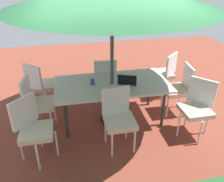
{
  "coord_description": "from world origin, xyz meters",
  "views": [
    {
      "loc": [
        0.75,
        3.66,
        2.61
      ],
      "look_at": [
        0.0,
        0.0,
        0.61
      ],
      "focal_mm": 38.23,
      "sensor_mm": 36.0,
      "label": 1
    }
  ],
  "objects_px": {
    "chair_northwest": "(197,106)",
    "chair_northeast": "(33,127)",
    "dining_table": "(112,86)",
    "chair_west": "(179,87)",
    "chair_southeast": "(40,83)",
    "chair_north": "(119,116)",
    "chair_south": "(105,78)",
    "laptop": "(127,82)",
    "chair_east": "(37,101)",
    "cup": "(92,82)",
    "chair_southwest": "(164,72)"
  },
  "relations": [
    {
      "from": "chair_southeast",
      "to": "chair_south",
      "type": "relative_size",
      "value": 1.0
    },
    {
      "from": "cup",
      "to": "chair_east",
      "type": "bearing_deg",
      "value": 2.74
    },
    {
      "from": "chair_southwest",
      "to": "laptop",
      "type": "distance_m",
      "value": 1.34
    },
    {
      "from": "chair_south",
      "to": "chair_northwest",
      "type": "bearing_deg",
      "value": 138.29
    },
    {
      "from": "chair_northwest",
      "to": "chair_northeast",
      "type": "bearing_deg",
      "value": -131.59
    },
    {
      "from": "chair_north",
      "to": "laptop",
      "type": "xyz_separation_m",
      "value": [
        -0.3,
        -0.63,
        0.25
      ]
    },
    {
      "from": "chair_east",
      "to": "chair_west",
      "type": "xyz_separation_m",
      "value": [
        -2.6,
        -0.0,
        0.0
      ]
    },
    {
      "from": "chair_east",
      "to": "cup",
      "type": "relative_size",
      "value": 10.44
    },
    {
      "from": "chair_north",
      "to": "chair_south",
      "type": "height_order",
      "value": "same"
    },
    {
      "from": "chair_southwest",
      "to": "chair_east",
      "type": "relative_size",
      "value": 1.0
    },
    {
      "from": "chair_northwest",
      "to": "chair_west",
      "type": "xyz_separation_m",
      "value": [
        -0.0,
        -0.68,
        0.0
      ]
    },
    {
      "from": "chair_southwest",
      "to": "chair_north",
      "type": "relative_size",
      "value": 1.0
    },
    {
      "from": "chair_northeast",
      "to": "laptop",
      "type": "height_order",
      "value": "chair_northeast"
    },
    {
      "from": "chair_northeast",
      "to": "laptop",
      "type": "bearing_deg",
      "value": -22.15
    },
    {
      "from": "chair_east",
      "to": "chair_west",
      "type": "height_order",
      "value": "same"
    },
    {
      "from": "chair_west",
      "to": "laptop",
      "type": "xyz_separation_m",
      "value": [
        1.04,
        0.09,
        0.25
      ]
    },
    {
      "from": "dining_table",
      "to": "chair_west",
      "type": "relative_size",
      "value": 2.04
    },
    {
      "from": "chair_southeast",
      "to": "chair_south",
      "type": "height_order",
      "value": "same"
    },
    {
      "from": "dining_table",
      "to": "cup",
      "type": "distance_m",
      "value": 0.35
    },
    {
      "from": "chair_southeast",
      "to": "chair_east",
      "type": "bearing_deg",
      "value": 131.91
    },
    {
      "from": "chair_southwest",
      "to": "chair_north",
      "type": "distance_m",
      "value": 1.96
    },
    {
      "from": "dining_table",
      "to": "cup",
      "type": "relative_size",
      "value": 21.26
    },
    {
      "from": "chair_southwest",
      "to": "chair_south",
      "type": "xyz_separation_m",
      "value": [
        1.3,
        0.04,
        0.0
      ]
    },
    {
      "from": "chair_northwest",
      "to": "cup",
      "type": "bearing_deg",
      "value": -156.71
    },
    {
      "from": "chair_south",
      "to": "laptop",
      "type": "height_order",
      "value": "chair_south"
    },
    {
      "from": "chair_southeast",
      "to": "cup",
      "type": "xyz_separation_m",
      "value": [
        -0.95,
        0.64,
        0.25
      ]
    },
    {
      "from": "chair_northeast",
      "to": "chair_south",
      "type": "height_order",
      "value": "same"
    },
    {
      "from": "chair_east",
      "to": "chair_west",
      "type": "bearing_deg",
      "value": -81.72
    },
    {
      "from": "chair_east",
      "to": "chair_north",
      "type": "distance_m",
      "value": 1.45
    },
    {
      "from": "chair_west",
      "to": "cup",
      "type": "height_order",
      "value": "chair_west"
    },
    {
      "from": "dining_table",
      "to": "chair_southwest",
      "type": "bearing_deg",
      "value": -150.87
    },
    {
      "from": "chair_west",
      "to": "chair_southwest",
      "type": "bearing_deg",
      "value": -172.9
    },
    {
      "from": "dining_table",
      "to": "laptop",
      "type": "xyz_separation_m",
      "value": [
        -0.25,
        0.09,
        0.1
      ]
    },
    {
      "from": "laptop",
      "to": "chair_west",
      "type": "bearing_deg",
      "value": -153.86
    },
    {
      "from": "chair_west",
      "to": "chair_northwest",
      "type": "bearing_deg",
      "value": 6.86
    },
    {
      "from": "chair_northeast",
      "to": "cup",
      "type": "bearing_deg",
      "value": -5.92
    },
    {
      "from": "chair_northwest",
      "to": "laptop",
      "type": "xyz_separation_m",
      "value": [
        1.04,
        -0.6,
        0.25
      ]
    },
    {
      "from": "chair_west",
      "to": "chair_north",
      "type": "distance_m",
      "value": 1.52
    },
    {
      "from": "chair_south",
      "to": "laptop",
      "type": "distance_m",
      "value": 0.85
    },
    {
      "from": "chair_southwest",
      "to": "laptop",
      "type": "xyz_separation_m",
      "value": [
        1.04,
        0.81,
        0.25
      ]
    },
    {
      "from": "chair_east",
      "to": "chair_southwest",
      "type": "bearing_deg",
      "value": -66.11
    },
    {
      "from": "dining_table",
      "to": "chair_southeast",
      "type": "height_order",
      "value": "chair_southeast"
    },
    {
      "from": "chair_southeast",
      "to": "cup",
      "type": "distance_m",
      "value": 1.17
    },
    {
      "from": "chair_northwest",
      "to": "chair_west",
      "type": "height_order",
      "value": "same"
    },
    {
      "from": "dining_table",
      "to": "chair_north",
      "type": "xyz_separation_m",
      "value": [
        0.05,
        0.72,
        -0.15
      ]
    },
    {
      "from": "chair_northwest",
      "to": "chair_southwest",
      "type": "bearing_deg",
      "value": 137.28
    },
    {
      "from": "chair_northeast",
      "to": "chair_northwest",
      "type": "xyz_separation_m",
      "value": [
        -2.59,
        -0.05,
        0.0
      ]
    },
    {
      "from": "dining_table",
      "to": "chair_northwest",
      "type": "bearing_deg",
      "value": 151.9
    },
    {
      "from": "chair_northeast",
      "to": "chair_north",
      "type": "bearing_deg",
      "value": -43.93
    },
    {
      "from": "chair_east",
      "to": "chair_north",
      "type": "xyz_separation_m",
      "value": [
        -1.26,
        0.71,
        0.0
      ]
    }
  ]
}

